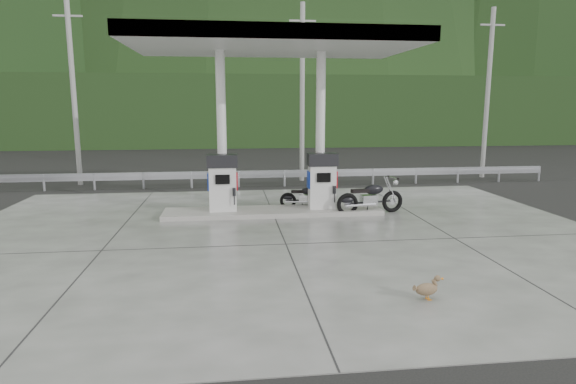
{
  "coord_description": "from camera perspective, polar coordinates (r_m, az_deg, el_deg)",
  "views": [
    {
      "loc": [
        -1.38,
        -12.67,
        3.48
      ],
      "look_at": [
        0.3,
        1.0,
        1.0
      ],
      "focal_mm": 30.0,
      "sensor_mm": 36.0,
      "label": 1
    }
  ],
  "objects": [
    {
      "name": "utility_pole_b",
      "position": [
        22.43,
        1.7,
        11.53
      ],
      "size": [
        0.22,
        0.22,
        8.0
      ],
      "primitive_type": "cylinder",
      "color": "gray",
      "rests_on": "ground"
    },
    {
      "name": "canopy_roof",
      "position": [
        15.35,
        -1.88,
        17.28
      ],
      "size": [
        8.5,
        5.0,
        0.4
      ],
      "primitive_type": "cube",
      "color": "silver",
      "rests_on": "canopy_column_left"
    },
    {
      "name": "canopy_column_left",
      "position": [
        15.59,
        -7.87,
        7.13
      ],
      "size": [
        0.3,
        0.3,
        5.0
      ],
      "primitive_type": "cylinder",
      "color": "white",
      "rests_on": "pump_island"
    },
    {
      "name": "utility_pole_a",
      "position": [
        23.14,
        -24.07,
        10.62
      ],
      "size": [
        0.22,
        0.22,
        8.0
      ],
      "primitive_type": "cylinder",
      "color": "gray",
      "rests_on": "ground"
    },
    {
      "name": "utility_pole_c",
      "position": [
        25.4,
        22.58,
        10.61
      ],
      "size": [
        0.22,
        0.22,
        8.0
      ],
      "primitive_type": "cylinder",
      "color": "gray",
      "rests_on": "ground"
    },
    {
      "name": "canopy_column_right",
      "position": [
        15.87,
        3.86,
        7.26
      ],
      "size": [
        0.3,
        0.3,
        5.0
      ],
      "primitive_type": "cylinder",
      "color": "white",
      "rests_on": "pump_island"
    },
    {
      "name": "road",
      "position": [
        24.46,
        -3.7,
        2.01
      ],
      "size": [
        60.0,
        7.0,
        0.01
      ],
      "primitive_type": "cube",
      "color": "black",
      "rests_on": "ground"
    },
    {
      "name": "motorcycle_left",
      "position": [
        16.35,
        2.14,
        -0.61
      ],
      "size": [
        1.71,
        0.74,
        0.79
      ],
      "primitive_type": null,
      "rotation": [
        0.0,
        0.0,
        -0.14
      ],
      "color": "black",
      "rests_on": "forecourt_apron"
    },
    {
      "name": "gas_pump_right",
      "position": [
        15.64,
        4.06,
        1.32
      ],
      "size": [
        0.95,
        0.55,
        1.8
      ],
      "primitive_type": null,
      "color": "silver",
      "rests_on": "pump_island"
    },
    {
      "name": "ground",
      "position": [
        13.21,
        -0.77,
        -5.07
      ],
      "size": [
        160.0,
        160.0,
        0.0
      ],
      "primitive_type": "plane",
      "color": "black",
      "rests_on": "ground"
    },
    {
      "name": "motorcycle_right",
      "position": [
        15.78,
        9.73,
        -0.7
      ],
      "size": [
        2.26,
        1.04,
        1.03
      ],
      "primitive_type": null,
      "rotation": [
        0.0,
        0.0,
        0.17
      ],
      "color": "black",
      "rests_on": "forecourt_apron"
    },
    {
      "name": "pump_island",
      "position": [
        15.6,
        -1.77,
        -2.33
      ],
      "size": [
        7.0,
        1.4,
        0.15
      ],
      "primitive_type": "cube",
      "color": "gray",
      "rests_on": "forecourt_apron"
    },
    {
      "name": "duck",
      "position": [
        9.19,
        16.09,
        -11.05
      ],
      "size": [
        0.54,
        0.21,
        0.38
      ],
      "primitive_type": null,
      "rotation": [
        0.0,
        0.0,
        0.12
      ],
      "color": "brown",
      "rests_on": "forecourt_apron"
    },
    {
      "name": "guardrail",
      "position": [
        20.9,
        -3.16,
        2.57
      ],
      "size": [
        26.0,
        0.16,
        1.42
      ],
      "primitive_type": null,
      "color": "#ACAEB4",
      "rests_on": "ground"
    },
    {
      "name": "gas_pump_left",
      "position": [
        15.36,
        -7.74,
        1.09
      ],
      "size": [
        0.95,
        0.55,
        1.8
      ],
      "primitive_type": null,
      "color": "silver",
      "rests_on": "pump_island"
    },
    {
      "name": "tree_band",
      "position": [
        42.69,
        -5.23,
        9.51
      ],
      "size": [
        80.0,
        6.0,
        6.0
      ],
      "primitive_type": "cube",
      "color": "black",
      "rests_on": "ground"
    },
    {
      "name": "forested_hills",
      "position": [
        72.76,
        -5.96,
        7.4
      ],
      "size": [
        100.0,
        40.0,
        140.0
      ],
      "primitive_type": null,
      "color": "black",
      "rests_on": "ground"
    },
    {
      "name": "forecourt_apron",
      "position": [
        13.21,
        -0.77,
        -5.02
      ],
      "size": [
        18.0,
        14.0,
        0.02
      ],
      "primitive_type": "cube",
      "color": "#61615D",
      "rests_on": "ground"
    }
  ]
}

